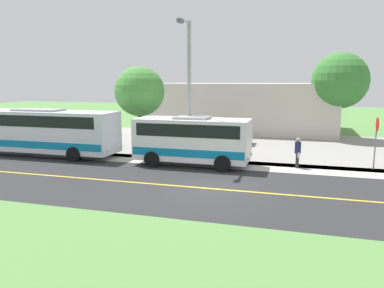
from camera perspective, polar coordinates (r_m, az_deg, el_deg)
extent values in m
plane|color=#548442|center=(17.08, 2.70, -6.81)|extent=(120.00, 120.00, 0.00)
cube|color=#28282B|center=(17.08, 2.70, -6.80)|extent=(8.00, 100.00, 0.01)
cube|color=#B2ADA3|center=(22.01, 5.87, -3.10)|extent=(2.40, 100.00, 0.01)
cube|color=gray|center=(28.76, 14.37, -0.36)|extent=(14.00, 36.00, 0.01)
cube|color=gold|center=(17.08, 2.70, -6.78)|extent=(0.16, 100.00, 0.00)
cube|color=white|center=(21.53, 0.04, 0.77)|extent=(2.38, 6.54, 2.34)
cube|color=#0C72A5|center=(21.63, 0.04, -0.85)|extent=(2.42, 6.41, 0.44)
cube|color=black|center=(21.44, 0.04, 2.41)|extent=(2.42, 5.89, 0.70)
cube|color=gray|center=(21.37, 0.05, 4.03)|extent=(1.43, 1.96, 0.12)
cylinder|color=black|center=(22.40, 5.88, -1.71)|extent=(0.25, 0.90, 0.90)
cylinder|color=black|center=(20.11, 4.66, -2.99)|extent=(0.25, 0.90, 0.90)
cylinder|color=black|center=(23.45, -3.91, -1.18)|extent=(0.25, 0.90, 0.90)
cylinder|color=black|center=(21.27, -6.11, -2.32)|extent=(0.25, 0.90, 0.90)
sphere|color=#F2EACC|center=(21.64, 8.93, -1.50)|extent=(0.20, 0.20, 0.20)
sphere|color=#F2EACC|center=(20.37, 8.46, -2.19)|extent=(0.20, 0.20, 0.20)
cube|color=silver|center=(26.36, -22.16, 1.93)|extent=(2.46, 10.53, 2.56)
cube|color=#0C72A5|center=(26.46, -22.06, 0.36)|extent=(2.50, 10.32, 0.44)
cube|color=black|center=(26.28, -22.26, 3.51)|extent=(2.50, 9.47, 0.70)
cube|color=gray|center=(26.23, -22.35, 4.83)|extent=(1.48, 3.16, 0.12)
cylinder|color=black|center=(25.69, -14.57, -0.52)|extent=(0.25, 0.90, 0.90)
cylinder|color=black|center=(23.65, -17.60, -1.52)|extent=(0.25, 0.90, 0.90)
cylinder|color=black|center=(29.54, -25.52, 0.14)|extent=(0.25, 0.90, 0.90)
sphere|color=#F2EACC|center=(24.20, -11.14, -0.40)|extent=(0.20, 0.20, 0.20)
sphere|color=#F2EACC|center=(23.02, -12.68, -0.96)|extent=(0.20, 0.20, 0.20)
cylinder|color=#262628|center=(21.94, 15.73, -2.37)|extent=(0.18, 0.18, 0.82)
cylinder|color=#262628|center=(21.75, 15.72, -2.47)|extent=(0.18, 0.18, 0.82)
cylinder|color=#1E2347|center=(21.71, 15.81, -0.52)|extent=(0.34, 0.34, 0.65)
sphere|color=tan|center=(21.64, 15.87, 0.62)|extent=(0.22, 0.22, 0.22)
cylinder|color=#1E2347|center=(21.88, 15.82, -0.35)|extent=(0.28, 0.10, 0.59)
cube|color=white|center=(22.03, 15.91, -1.39)|extent=(0.20, 0.12, 0.28)
cylinder|color=#1E2347|center=(21.52, 15.81, -0.51)|extent=(0.28, 0.10, 0.59)
cube|color=beige|center=(21.52, 15.89, -1.64)|extent=(0.20, 0.12, 0.28)
cylinder|color=slate|center=(22.71, 26.07, -0.83)|extent=(0.07, 0.07, 2.20)
cylinder|color=red|center=(22.52, 26.38, 2.68)|extent=(0.76, 0.03, 0.76)
cylinder|color=#9E9EA3|center=(21.87, -0.45, 7.65)|extent=(0.24, 0.24, 8.16)
cylinder|color=#9E9EA3|center=(21.33, -1.11, 18.20)|extent=(1.60, 0.14, 0.14)
cube|color=#59595B|center=(20.56, -1.80, 18.24)|extent=(0.50, 0.24, 0.20)
cube|color=silver|center=(29.26, 4.75, 1.13)|extent=(1.86, 4.43, 0.70)
cube|color=black|center=(29.21, 4.38, 2.37)|extent=(1.57, 2.44, 0.57)
cylinder|color=black|center=(29.96, 7.63, 0.87)|extent=(0.23, 0.64, 0.64)
cylinder|color=black|center=(28.20, 7.13, 0.33)|extent=(0.23, 0.64, 0.64)
cylinder|color=black|center=(30.44, 2.53, 1.08)|extent=(0.23, 0.64, 0.64)
cylinder|color=black|center=(28.71, 1.73, 0.57)|extent=(0.23, 0.64, 0.64)
cylinder|color=brown|center=(25.79, -7.84, 1.96)|extent=(0.36, 0.36, 2.87)
sphere|color=#478C3D|center=(25.58, -7.97, 7.95)|extent=(3.35, 3.35, 3.35)
cylinder|color=brown|center=(33.64, 21.27, 3.38)|extent=(0.36, 0.36, 3.13)
sphere|color=#387A33|center=(33.48, 21.62, 8.97)|extent=(4.59, 4.59, 4.59)
cube|color=beige|center=(37.83, 7.81, 5.67)|extent=(10.00, 17.38, 4.58)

